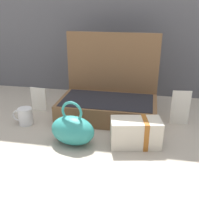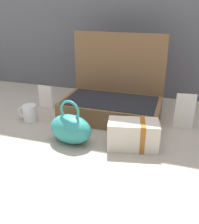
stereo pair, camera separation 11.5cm
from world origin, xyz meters
name	(u,v)px [view 2 (the right image)]	position (x,y,z in m)	size (l,w,h in m)	color
ground_plane	(99,131)	(0.00, 0.00, 0.00)	(6.00, 6.00, 0.00)	#9E9384
open_suitcase	(113,99)	(0.02, 0.19, 0.09)	(0.50, 0.31, 0.42)	brown
teal_pouch_handbag	(71,128)	(-0.09, -0.14, 0.07)	(0.21, 0.15, 0.20)	teal
cream_toiletry_bag	(134,135)	(0.18, -0.10, 0.06)	(0.23, 0.15, 0.12)	beige
coffee_mug	(30,113)	(-0.38, 0.00, 0.04)	(0.11, 0.07, 0.09)	silver
info_card_left	(185,111)	(0.38, 0.15, 0.09)	(0.09, 0.01, 0.18)	silver
poster_card_right	(45,97)	(-0.38, 0.18, 0.07)	(0.09, 0.01, 0.13)	white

